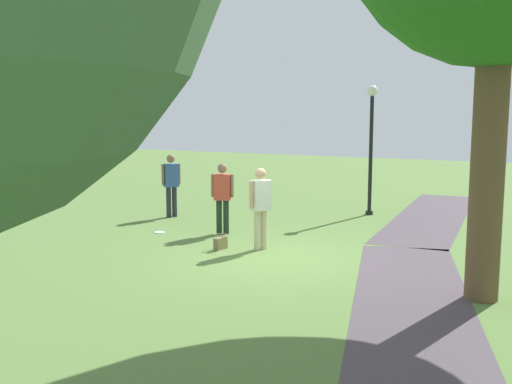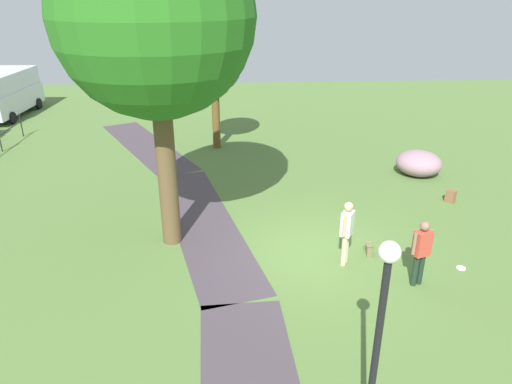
# 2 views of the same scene
# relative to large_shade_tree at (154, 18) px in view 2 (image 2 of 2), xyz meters

# --- Properties ---
(ground_plane) EXTENTS (48.00, 48.00, 0.00)m
(ground_plane) POSITION_rel_large_shade_tree_xyz_m (-0.81, -3.58, -5.61)
(ground_plane) COLOR #527237
(footpath_segment_mid) EXTENTS (8.17, 3.59, 0.01)m
(footpath_segment_mid) POSITION_rel_large_shade_tree_xyz_m (1.06, -0.77, -5.61)
(footpath_segment_mid) COLOR #453A42
(footpath_segment_mid) RESTS_ON ground
(footpath_segment_far) EXTENTS (7.87, 5.22, 0.01)m
(footpath_segment_far) POSITION_rel_large_shade_tree_xyz_m (8.48, 2.07, -5.61)
(footpath_segment_far) COLOR #453A42
(footpath_segment_far) RESTS_ON ground
(large_shade_tree) EXTENTS (4.55, 4.55, 7.92)m
(large_shade_tree) POSITION_rel_large_shade_tree_xyz_m (0.00, 0.00, 0.00)
(large_shade_tree) COLOR brown
(large_shade_tree) RESTS_ON ground
(young_tree_near_path) EXTENTS (2.23, 2.23, 4.58)m
(young_tree_near_path) POSITION_rel_large_shade_tree_xyz_m (8.02, -1.05, -2.20)
(young_tree_near_path) COLOR brown
(young_tree_near_path) RESTS_ON ground
(lamp_post) EXTENTS (0.28, 0.28, 3.43)m
(lamp_post) POSITION_rel_large_shade_tree_xyz_m (-6.27, -3.48, -3.49)
(lamp_post) COLOR black
(lamp_post) RESTS_ON ground
(lawn_boulder) EXTENTS (2.11, 2.15, 0.91)m
(lawn_boulder) POSITION_rel_large_shade_tree_xyz_m (4.34, -8.40, -5.16)
(lawn_boulder) COLOR gray
(lawn_boulder) RESTS_ON ground
(woman_with_handbag) EXTENTS (0.46, 0.39, 1.65)m
(woman_with_handbag) POSITION_rel_large_shade_tree_xyz_m (-1.37, -4.34, -4.66)
(woman_with_handbag) COLOR beige
(woman_with_handbag) RESTS_ON ground
(man_near_boulder) EXTENTS (0.34, 0.50, 1.60)m
(man_near_boulder) POSITION_rel_large_shade_tree_xyz_m (-2.34, -5.78, -4.69)
(man_near_boulder) COLOR #1B2E20
(man_near_boulder) RESTS_ON ground
(handbag_on_grass) EXTENTS (0.33, 0.31, 0.31)m
(handbag_on_grass) POSITION_rel_large_shade_tree_xyz_m (-1.00, -5.06, -5.47)
(handbag_on_grass) COLOR olive
(handbag_on_grass) RESTS_ON ground
(backpack_by_boulder) EXTENTS (0.35, 0.35, 0.40)m
(backpack_by_boulder) POSITION_rel_large_shade_tree_xyz_m (4.76, -8.66, -5.42)
(backpack_by_boulder) COLOR brown
(backpack_by_boulder) RESTS_ON ground
(spare_backpack_on_lawn) EXTENTS (0.35, 0.35, 0.40)m
(spare_backpack_on_lawn) POSITION_rel_large_shade_tree_xyz_m (1.99, -8.55, -5.42)
(spare_backpack_on_lawn) COLOR brown
(spare_backpack_on_lawn) RESTS_ON ground
(frisbee_on_grass) EXTENTS (0.22, 0.22, 0.02)m
(frisbee_on_grass) POSITION_rel_large_shade_tree_xyz_m (-1.77, -7.12, -5.60)
(frisbee_on_grass) COLOR white
(frisbee_on_grass) RESTS_ON ground
(delivery_van) EXTENTS (5.27, 2.58, 2.30)m
(delivery_van) POSITION_rel_large_shade_tree_xyz_m (14.13, 10.40, -4.35)
(delivery_van) COLOR silver
(delivery_van) RESTS_ON ground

